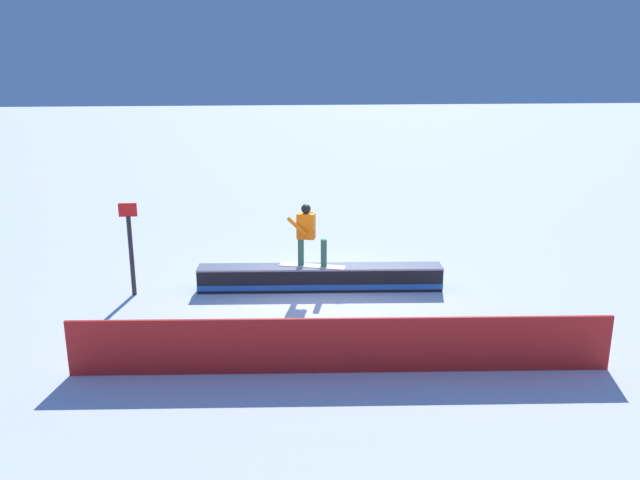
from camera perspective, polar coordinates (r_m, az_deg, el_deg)
name	(u,v)px	position (r m, az deg, el deg)	size (l,w,h in m)	color
ground_plane	(320,289)	(15.24, 0.01, -4.36)	(120.00, 120.00, 0.00)	white
grind_box	(320,279)	(15.15, 0.01, -3.43)	(5.69, 0.91, 0.58)	black
snowboarder	(308,233)	(14.84, -1.08, 0.62)	(1.55, 0.71, 1.46)	silver
safety_fence	(341,345)	(11.23, 1.89, -9.23)	(9.29, 0.06, 1.00)	red
trail_marker	(131,247)	(15.17, -16.27, -0.57)	(0.40, 0.10, 2.14)	#262628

